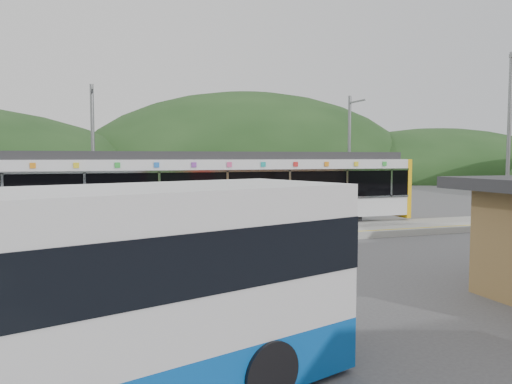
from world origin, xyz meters
name	(u,v)px	position (x,y,z in m)	size (l,w,h in m)	color
ground	(298,252)	(0.00, 0.00, 0.00)	(120.00, 120.00, 0.00)	#4C4C4F
hills	(367,226)	(6.19, 5.29, 0.00)	(146.00, 149.00, 26.00)	#1E3D19
platform	(267,235)	(0.00, 3.30, 0.15)	(26.00, 3.20, 0.30)	#9E9E99
yellow_line	(278,236)	(0.00, 2.00, 0.30)	(26.00, 0.10, 0.01)	yellow
train	(209,188)	(-1.91, 6.00, 2.06)	(20.44, 3.01, 3.74)	black
catenary_mast_west	(93,154)	(-7.00, 8.56, 3.65)	(0.18, 1.80, 7.00)	slate
catenary_mast_east	(349,155)	(7.00, 8.56, 3.65)	(0.18, 1.80, 7.00)	slate
lamp_post	(512,140)	(5.33, -4.54, 4.04)	(0.49, 1.22, 6.79)	slate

